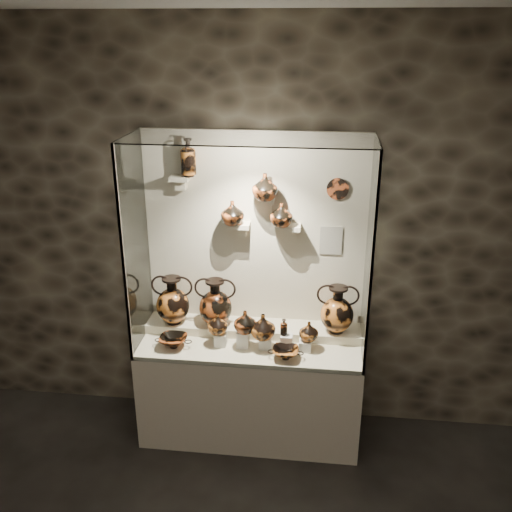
{
  "coord_description": "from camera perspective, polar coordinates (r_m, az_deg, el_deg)",
  "views": [
    {
      "loc": [
        0.49,
        -1.6,
        3.08
      ],
      "look_at": [
        0.04,
        2.22,
        1.54
      ],
      "focal_mm": 40.0,
      "sensor_mm": 36.0,
      "label": 1
    }
  ],
  "objects": [
    {
      "name": "wall_back",
      "position": [
        4.38,
        -0.08,
        2.14
      ],
      "size": [
        5.0,
        0.02,
        3.2
      ],
      "primitive_type": "cube",
      "color": "black",
      "rests_on": "ground"
    },
    {
      "name": "plinth",
      "position": [
        4.65,
        -0.55,
        -13.28
      ],
      "size": [
        1.7,
        0.6,
        0.8
      ],
      "primitive_type": "cube",
      "color": "beige",
      "rests_on": "floor"
    },
    {
      "name": "front_tier",
      "position": [
        4.43,
        -0.57,
        -8.88
      ],
      "size": [
        1.68,
        0.58,
        0.03
      ],
      "primitive_type": "cube",
      "color": "beige",
      "rests_on": "plinth"
    },
    {
      "name": "rear_tier",
      "position": [
        4.56,
        -0.29,
        -7.39
      ],
      "size": [
        1.7,
        0.25,
        0.1
      ],
      "primitive_type": "cube",
      "color": "beige",
      "rests_on": "plinth"
    },
    {
      "name": "back_panel",
      "position": [
        4.38,
        -0.09,
        2.11
      ],
      "size": [
        1.7,
        0.03,
        1.6
      ],
      "primitive_type": "cube",
      "color": "beige",
      "rests_on": "plinth"
    },
    {
      "name": "glass_front",
      "position": [
        3.81,
        -1.18,
        -0.96
      ],
      "size": [
        1.7,
        0.01,
        1.6
      ],
      "primitive_type": "cube",
      "color": "white",
      "rests_on": "plinth"
    },
    {
      "name": "glass_left",
      "position": [
        4.27,
        -11.95,
        1.1
      ],
      "size": [
        0.01,
        0.6,
        1.6
      ],
      "primitive_type": "cube",
      "color": "white",
      "rests_on": "plinth"
    },
    {
      "name": "glass_right",
      "position": [
        4.07,
        11.29,
        0.11
      ],
      "size": [
        0.01,
        0.6,
        1.6
      ],
      "primitive_type": "cube",
      "color": "white",
      "rests_on": "plinth"
    },
    {
      "name": "glass_top",
      "position": [
        3.87,
        -0.66,
        11.7
      ],
      "size": [
        1.7,
        0.6,
        0.01
      ],
      "primitive_type": "cube",
      "color": "white",
      "rests_on": "back_panel"
    },
    {
      "name": "frame_post_left",
      "position": [
        4.01,
        -13.14,
        -0.36
      ],
      "size": [
        0.02,
        0.02,
        1.6
      ],
      "primitive_type": "cube",
      "color": "gray",
      "rests_on": "plinth"
    },
    {
      "name": "frame_post_right",
      "position": [
        3.8,
        11.48,
        -1.49
      ],
      "size": [
        0.02,
        0.02,
        1.6
      ],
      "primitive_type": "cube",
      "color": "gray",
      "rests_on": "plinth"
    },
    {
      "name": "pedestal_a",
      "position": [
        4.38,
        -3.54,
        -8.29
      ],
      "size": [
        0.09,
        0.09,
        0.1
      ],
      "primitive_type": "cube",
      "color": "beige",
      "rests_on": "front_tier"
    },
    {
      "name": "pedestal_b",
      "position": [
        4.35,
        -1.32,
        -8.27
      ],
      "size": [
        0.09,
        0.09,
        0.13
      ],
      "primitive_type": "cube",
      "color": "beige",
      "rests_on": "front_tier"
    },
    {
      "name": "pedestal_c",
      "position": [
        4.34,
        0.93,
        -8.63
      ],
      "size": [
        0.09,
        0.09,
        0.09
      ],
      "primitive_type": "cube",
      "color": "beige",
      "rests_on": "front_tier"
    },
    {
      "name": "pedestal_d",
      "position": [
        4.32,
        3.06,
        -8.57
      ],
      "size": [
        0.09,
        0.09,
        0.12
      ],
      "primitive_type": "cube",
      "color": "beige",
      "rests_on": "front_tier"
    },
    {
      "name": "pedestal_e",
      "position": [
        4.33,
        4.93,
        -8.89
      ],
      "size": [
        0.09,
        0.09,
        0.08
      ],
      "primitive_type": "cube",
      "color": "beige",
      "rests_on": "front_tier"
    },
    {
      "name": "bracket_ul",
      "position": [
        4.27,
        -7.62,
        7.74
      ],
      "size": [
        0.14,
        0.12,
        0.04
      ],
      "primitive_type": "cube",
      "color": "beige",
      "rests_on": "back_panel"
    },
    {
      "name": "bracket_ca",
      "position": [
        4.29,
        -1.54,
        3.09
      ],
      "size": [
        0.14,
        0.12,
        0.04
      ],
      "primitive_type": "cube",
      "color": "beige",
      "rests_on": "back_panel"
    },
    {
      "name": "bracket_cb",
      "position": [
        4.2,
        1.15,
        5.57
      ],
      "size": [
        0.1,
        0.12,
        0.04
      ],
      "primitive_type": "cube",
      "color": "beige",
      "rests_on": "back_panel"
    },
    {
      "name": "bracket_cc",
      "position": [
        4.25,
        3.55,
        2.89
      ],
      "size": [
        0.14,
        0.12,
        0.04
      ],
      "primitive_type": "cube",
      "color": "beige",
      "rests_on": "back_panel"
    },
    {
      "name": "amphora_left",
      "position": [
        4.52,
        -8.33,
        -4.39
      ],
      "size": [
        0.41,
        0.41,
        0.39
      ],
      "primitive_type": null,
      "rotation": [
        0.0,
        0.0,
        -0.37
      ],
      "color": "#BE6624",
      "rests_on": "rear_tier"
    },
    {
      "name": "amphora_mid",
      "position": [
        4.45,
        -4.08,
        -4.67
      ],
      "size": [
        0.32,
        0.32,
        0.39
      ],
      "primitive_type": null,
      "rotation": [
        0.0,
        0.0,
        0.04
      ],
      "color": "#96421A",
      "rests_on": "rear_tier"
    },
    {
      "name": "amphora_right",
      "position": [
        4.39,
        8.13,
        -5.3
      ],
      "size": [
        0.36,
        0.36,
        0.38
      ],
      "primitive_type": null,
      "rotation": [
        0.0,
        0.0,
        0.22
      ],
      "color": "#BE6624",
      "rests_on": "rear_tier"
    },
    {
      "name": "jug_a",
      "position": [
        4.32,
        -3.87,
        -6.77
      ],
      "size": [
        0.16,
        0.16,
        0.16
      ],
      "primitive_type": "imported",
      "rotation": [
        0.0,
        0.0,
        -0.07
      ],
      "color": "#BE6624",
      "rests_on": "pedestal_a"
    },
    {
      "name": "jug_b",
      "position": [
        4.26,
        -1.1,
        -6.58
      ],
      "size": [
        0.22,
        0.22,
        0.18
      ],
      "primitive_type": "imported",
      "rotation": [
        0.0,
        0.0,
        0.34
      ],
      "color": "#96421A",
      "rests_on": "pedestal_b"
    },
    {
      "name": "jug_c",
      "position": [
        4.26,
        0.7,
        -7.05
      ],
      "size": [
        0.21,
        0.21,
        0.2
      ],
      "primitive_type": "imported",
      "rotation": [
        0.0,
        0.0,
        -0.13
      ],
      "color": "#BE6624",
      "rests_on": "pedestal_c"
    },
    {
      "name": "jug_e",
      "position": [
        4.29,
        5.3,
        -7.48
      ],
      "size": [
        0.18,
        0.18,
        0.15
      ],
      "primitive_type": "imported",
      "rotation": [
        0.0,
        0.0,
        0.3
      ],
      "color": "#BE6624",
      "rests_on": "pedestal_e"
    },
    {
      "name": "lekythos_small",
      "position": [
        4.26,
        2.81,
        -7.02
      ],
      "size": [
        0.07,
        0.07,
        0.15
      ],
      "primitive_type": null,
      "rotation": [
        0.0,
        0.0,
        -0.06
      ],
      "color": "#96421A",
      "rests_on": "pedestal_d"
    },
    {
      "name": "kylix_left",
      "position": [
        4.39,
        -8.26,
        -8.37
      ],
      "size": [
        0.33,
        0.3,
        0.11
      ],
      "primitive_type": null,
      "rotation": [
        0.0,
        0.0,
        -0.3
      ],
      "color": "#96421A",
      "rests_on": "front_tier"
    },
    {
      "name": "kylix_right",
      "position": [
        4.22,
        2.98,
        -9.58
      ],
      "size": [
        0.29,
        0.27,
        0.1
      ],
      "primitive_type": null,
      "rotation": [
        0.0,
        0.0,
        0.25
      ],
      "color": "#BE6624",
      "rests_on": "front_tier"
    },
    {
      "name": "lekythos_tall",
      "position": [
        4.21,
        -6.8,
        9.94
      ],
      "size": [
        0.13,
        0.13,
        0.31
      ],
      "primitive_type": null,
      "rotation": [
        0.0,
        0.0,
        -0.11
      ],
      "color": "#BE6624",
      "rests_on": "bracket_ul"
    },
    {
      "name": "ovoid_vase_a",
      "position": [
        4.23,
        -2.38,
        4.34
      ],
      "size": [
        0.22,
        0.22,
        0.18
      ],
      "primitive_type": "imported",
      "rotation": [
        0.0,
        0.0,
        0.33
      ],
      "color": "#96421A",
      "rests_on": "bracket_ca"
    },
    {
      "name": "ovoid_vase_b",
      "position": [
        4.13,
        0.89,
        6.94
      ],
      "size": [
        0.22,
        0.22,
        0.2
      ],
      "primitive_type": "imported",
      "rotation": [
        0.0,
        0.0,
        -0.21
      ],
      "color": "#96421A",
      "rests_on": "bracket_cb"
    },
    {
      "name": "ovoid_vase_c",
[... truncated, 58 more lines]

